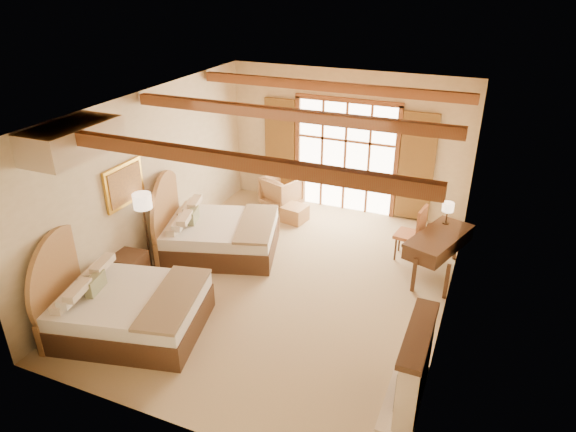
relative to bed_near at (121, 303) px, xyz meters
The scene contains 19 objects.
floor 2.89m from the bed_near, 49.29° to the left, with size 7.00×7.00×0.00m, color tan.
wall_back 6.07m from the bed_near, 71.80° to the left, with size 5.50×5.50×0.00m, color beige.
wall_left 2.61m from the bed_near, 112.32° to the left, with size 7.00×7.00×0.00m, color beige.
wall_right 5.23m from the bed_near, 25.13° to the left, with size 7.00×7.00×0.00m, color beige.
ceiling 3.97m from the bed_near, 49.29° to the left, with size 7.00×7.00×0.00m, color #AC7435.
ceiling_beams 3.89m from the bed_near, 49.29° to the left, with size 5.39×4.60×0.18m, color brown, non-canonical shape.
french_doors 5.96m from the bed_near, 71.62° to the left, with size 3.95×0.08×2.60m.
fireplace 4.46m from the bed_near, ahead, with size 0.46×1.40×1.16m.
painting 2.11m from the bed_near, 120.77° to the left, with size 0.06×0.95×0.75m.
canopy_valance 2.58m from the bed_near, 163.09° to the left, with size 0.70×1.40×0.45m, color beige.
bed_near is the anchor object (origin of this frame).
bed_far 2.67m from the bed_near, 88.38° to the left, with size 2.63×2.21×1.43m.
nightstand 1.19m from the bed_near, 122.64° to the left, with size 0.52×0.52×0.62m, color #462D1B.
floor_lamp 1.91m from the bed_near, 112.13° to the left, with size 0.33×0.33×1.55m.
armchair 5.19m from the bed_near, 84.64° to the left, with size 0.79×0.81×0.74m, color tan.
ottoman 4.66m from the bed_near, 76.59° to the left, with size 0.49×0.49×0.36m, color #9E7B44.
desk 5.53m from the bed_near, 38.93° to the left, with size 1.12×1.67×0.83m.
desk_chair 5.39m from the bed_near, 46.18° to the left, with size 0.55×0.55×1.11m.
desk_lamp 5.92m from the bed_near, 42.41° to the left, with size 0.21×0.21×0.42m.
Camera 1 is at (3.06, -7.21, 5.13)m, focal length 32.00 mm.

